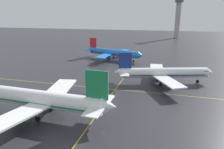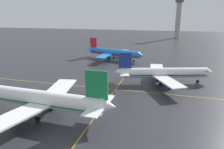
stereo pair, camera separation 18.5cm
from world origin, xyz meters
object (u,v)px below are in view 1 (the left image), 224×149
airliner_front_gate (38,99)px  airliner_third_row (113,52)px  airliner_second_row (163,73)px  control_tower (178,15)px

airliner_front_gate → airliner_third_row: bearing=89.3°
airliner_second_row → control_tower: bearing=86.8°
airliner_front_gate → airliner_third_row: 70.28m
airliner_front_gate → airliner_third_row: airliner_front_gate is taller
airliner_front_gate → airliner_second_row: 45.08m
airliner_second_row → airliner_front_gate: bearing=-130.8°
airliner_second_row → control_tower: size_ratio=0.89×
control_tower → airliner_front_gate: bearing=-101.3°
airliner_front_gate → airliner_second_row: size_ratio=1.15×
airliner_second_row → control_tower: control_tower is taller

